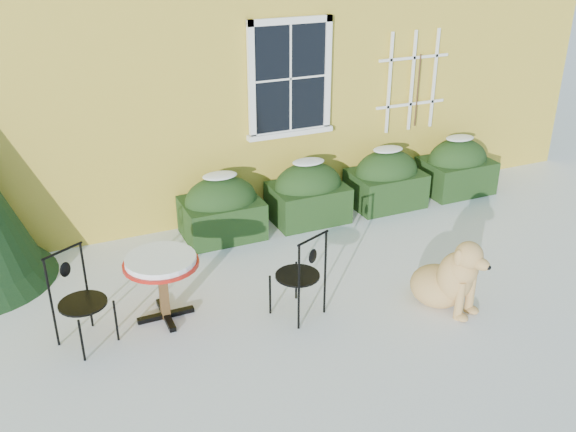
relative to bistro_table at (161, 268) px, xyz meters
name	(u,v)px	position (x,y,z in m)	size (l,w,h in m)	color
ground	(326,328)	(1.51, -0.90, -0.62)	(80.00, 80.00, 0.00)	white
hedge_row	(348,186)	(3.16, 1.65, -0.22)	(4.95, 0.80, 0.91)	black
bistro_table	(161,268)	(0.00, 0.00, 0.00)	(0.81, 0.81, 0.75)	black
patio_chair_near	(301,274)	(1.37, -0.55, -0.12)	(0.59, 0.59, 1.02)	black
patio_chair_far	(80,299)	(-0.87, -0.09, -0.12)	(0.61, 0.61, 1.02)	black
dog	(449,279)	(2.94, -1.08, -0.26)	(0.75, 1.02, 0.91)	tan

